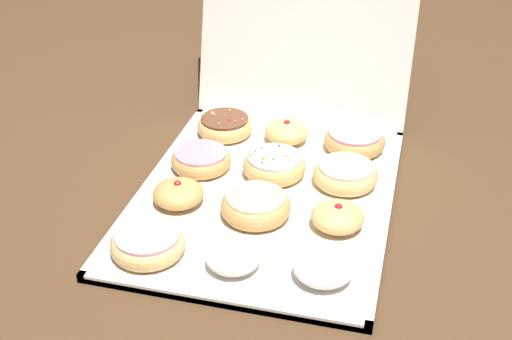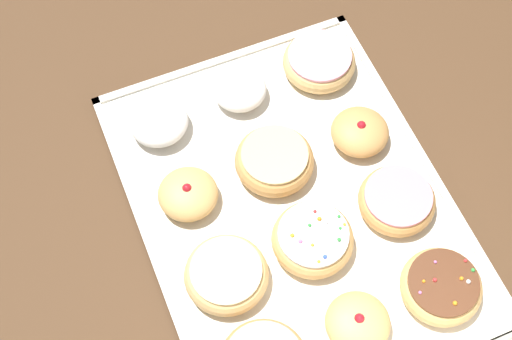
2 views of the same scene
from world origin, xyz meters
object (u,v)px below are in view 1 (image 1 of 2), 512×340
Objects in this scene: jelly_filled_donut_3 at (178,193)px; pink_frosted_donut_6 at (201,159)px; jelly_filled_donut_5 at (338,217)px; sprinkle_donut_9 at (225,126)px; powdered_filled_donut_2 at (324,267)px; pink_frosted_donut_11 at (355,140)px; sprinkle_donut_7 at (274,165)px; glazed_ring_donut_8 at (345,174)px; glazed_ring_donut_4 at (259,206)px; powdered_filled_donut_1 at (235,257)px; donut_box at (265,197)px; jelly_filled_donut_10 at (287,132)px; pink_frosted_donut_0 at (148,243)px.

jelly_filled_donut_3 reaches higher than pink_frosted_donut_6.
jelly_filled_donut_5 reaches higher than sprinkle_donut_9.
pink_frosted_donut_11 is (-0.01, 0.40, -0.00)m from powdered_filled_donut_2.
jelly_filled_donut_3 is 0.26m from sprinkle_donut_9.
jelly_filled_donut_5 reaches higher than powdered_filled_donut_2.
sprinkle_donut_7 is 0.99× the size of glazed_ring_donut_8.
glazed_ring_donut_4 is at bearing -114.87° from pink_frosted_donut_11.
powdered_filled_donut_1 reaches higher than pink_frosted_donut_6.
powdered_filled_donut_1 is (0.00, -0.20, 0.02)m from donut_box.
powdered_filled_donut_2 is 0.78× the size of sprinkle_donut_7.
glazed_ring_donut_4 is (0.14, -0.00, 0.00)m from jelly_filled_donut_3.
jelly_filled_donut_5 is 0.27m from pink_frosted_donut_11.
powdered_filled_donut_2 is 0.37m from pink_frosted_donut_6.
donut_box is 0.15m from jelly_filled_donut_5.
jelly_filled_donut_3 is (-0.27, 0.13, -0.00)m from powdered_filled_donut_2.
powdered_filled_donut_2 is 0.13m from jelly_filled_donut_5.
jelly_filled_donut_3 is 0.38m from pink_frosted_donut_11.
powdered_filled_donut_1 is 0.27m from sprinkle_donut_7.
glazed_ring_donut_4 is at bearing 88.93° from powdered_filled_donut_1.
jelly_filled_donut_10 is (0.13, 0.26, 0.00)m from jelly_filled_donut_3.
jelly_filled_donut_3 reaches higher than sprinkle_donut_9.
powdered_filled_donut_2 is at bearing -43.09° from pink_frosted_donut_6.
pink_frosted_donut_11 is (0.27, 0.27, -0.00)m from jelly_filled_donut_3.
sprinkle_donut_7 is 0.13m from glazed_ring_donut_8.
jelly_filled_donut_3 reaches higher than glazed_ring_donut_8.
powdered_filled_donut_1 is at bearing -176.52° from powdered_filled_donut_2.
jelly_filled_donut_3 reaches higher than sprinkle_donut_7.
pink_frosted_donut_0 is 1.33× the size of jelly_filled_donut_5.
jelly_filled_donut_3 reaches higher than powdered_filled_donut_2.
sprinkle_donut_7 is at bearing 43.93° from jelly_filled_donut_3.
pink_frosted_donut_6 is (-0.27, 0.26, -0.00)m from powdered_filled_donut_2.
pink_frosted_donut_6 is at bearing 136.91° from powdered_filled_donut_2.
jelly_filled_donut_10 is (-0.00, 0.13, 0.00)m from sprinkle_donut_7.
pink_frosted_donut_6 is 0.27m from glazed_ring_donut_8.
glazed_ring_donut_4 is 1.35× the size of jelly_filled_donut_10.
jelly_filled_donut_3 is 0.74× the size of glazed_ring_donut_4.
powdered_filled_donut_2 is at bearing -62.64° from sprinkle_donut_7.
pink_frosted_donut_6 is 1.29× the size of jelly_filled_donut_10.
glazed_ring_donut_4 is 0.99× the size of pink_frosted_donut_11.
jelly_filled_donut_5 is 0.19m from sprinkle_donut_7.
jelly_filled_donut_10 is 0.73× the size of pink_frosted_donut_11.
donut_box is 6.49× the size of jelly_filled_donut_3.
pink_frosted_donut_6 is at bearing -133.18° from jelly_filled_donut_10.
pink_frosted_donut_6 is at bearing -176.02° from sprinkle_donut_7.
sprinkle_donut_9 is (0.00, 0.40, 0.00)m from pink_frosted_donut_0.
jelly_filled_donut_5 is 1.00× the size of jelly_filled_donut_10.
sprinkle_donut_7 is 1.33× the size of jelly_filled_donut_10.
jelly_filled_donut_10 is at bearing -179.16° from pink_frosted_donut_11.
pink_frosted_donut_6 is at bearing 138.45° from glazed_ring_donut_4.
donut_box is at bearing 90.68° from powdered_filled_donut_1.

